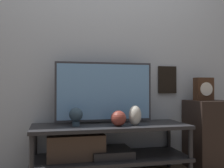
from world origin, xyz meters
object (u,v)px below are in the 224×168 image
Objects in this scene: television at (104,92)px; vase_urn_stoneware at (135,115)px; decorative_bust at (76,115)px; mantel_clock at (204,89)px; vase_round_glass at (118,118)px.

vase_urn_stoneware is at bearing -39.99° from television.
vase_urn_stoneware is at bearing -6.71° from decorative_bust.
mantel_clock is at bearing 5.48° from decorative_bust.
television is 6.77× the size of vase_round_glass.
television is 0.37m from vase_urn_stoneware.
television is at bearing 140.01° from vase_urn_stoneware.
vase_round_glass is 0.58× the size of mantel_clock.
vase_round_glass is 0.84× the size of decorative_bust.
decorative_bust is (-0.51, 0.06, 0.01)m from vase_urn_stoneware.
vase_urn_stoneware is 0.76× the size of mantel_clock.
mantel_clock is (0.95, 0.20, 0.25)m from vase_round_glass.
decorative_bust is at bearing 173.29° from vase_urn_stoneware.
mantel_clock is at bearing -0.69° from television.
vase_round_glass is 1.00m from mantel_clock.
mantel_clock reaches higher than vase_urn_stoneware.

